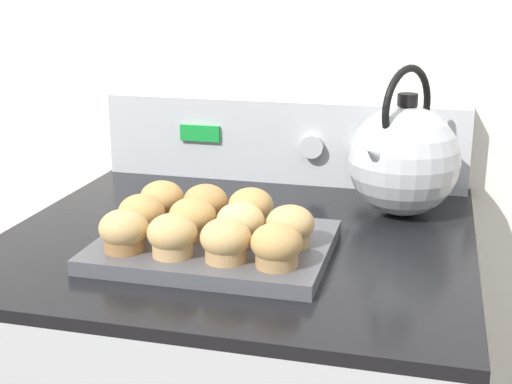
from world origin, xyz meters
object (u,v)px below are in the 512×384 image
at_px(muffin_r2_c2, 251,208).
at_px(muffin_r0_c1, 172,236).
at_px(muffin_r0_c0, 124,231).
at_px(muffin_r1_c3, 290,227).
at_px(muffin_r2_c0, 162,200).
at_px(muffin_pan, 215,246).
at_px(muffin_r1_c1, 192,218).
at_px(tea_kettle, 404,159).
at_px(muffin_r2_c1, 206,204).
at_px(muffin_r0_c2, 226,241).
at_px(muffin_r0_c3, 277,246).
at_px(muffin_r1_c2, 240,224).
at_px(muffin_r1_c0, 142,215).

bearing_deg(muffin_r2_c2, muffin_r0_c1, -116.21).
height_order(muffin_r0_c0, muffin_r1_c3, same).
xyz_separation_m(muffin_r1_c3, muffin_r2_c0, (-0.23, 0.07, 0.00)).
bearing_deg(muffin_r1_c3, muffin_r2_c2, 137.57).
bearing_deg(muffin_pan, muffin_r0_c0, -145.99).
bearing_deg(muffin_r0_c0, muffin_r1_c1, 45.83).
bearing_deg(muffin_r1_c1, tea_kettle, 41.01).
bearing_deg(muffin_r1_c1, muffin_r2_c1, 92.79).
height_order(muffin_pan, muffin_r2_c0, muffin_r2_c0).
distance_m(muffin_pan, muffin_r2_c0, 0.14).
distance_m(muffin_r1_c3, tea_kettle, 0.30).
bearing_deg(muffin_r0_c2, muffin_r1_c1, 133.83).
relative_size(muffin_r0_c3, muffin_r2_c1, 1.00).
relative_size(muffin_pan, muffin_r1_c1, 4.85).
distance_m(muffin_r0_c0, muffin_r1_c1, 0.11).
bearing_deg(muffin_pan, muffin_r2_c0, 145.81).
xyz_separation_m(muffin_r0_c3, muffin_r1_c1, (-0.15, 0.08, 0.00)).
bearing_deg(muffin_r1_c3, muffin_pan, -178.65).
bearing_deg(muffin_pan, muffin_r0_c1, -116.50).
bearing_deg(muffin_r0_c3, muffin_r1_c2, 133.34).
xyz_separation_m(muffin_r0_c3, muffin_r1_c2, (-0.07, 0.08, 0.00)).
distance_m(muffin_pan, muffin_r2_c2, 0.09).
bearing_deg(muffin_r0_c3, muffin_pan, 145.14).
xyz_separation_m(muffin_r0_c0, muffin_r2_c2, (0.15, 0.15, 0.00)).
height_order(muffin_r0_c3, muffin_r1_c2, same).
distance_m(muffin_r0_c3, muffin_r1_c1, 0.17).
bearing_deg(muffin_r2_c1, muffin_r0_c2, -62.41).
height_order(muffin_r2_c0, tea_kettle, tea_kettle).
distance_m(muffin_r1_c3, muffin_r2_c0, 0.24).
bearing_deg(muffin_r0_c3, muffin_r2_c0, 145.48).
xyz_separation_m(muffin_r0_c2, muffin_r1_c0, (-0.16, 0.08, 0.00)).
distance_m(muffin_r1_c2, tea_kettle, 0.34).
distance_m(muffin_pan, muffin_r0_c3, 0.14).
bearing_deg(tea_kettle, muffin_r0_c1, -131.54).
distance_m(muffin_r0_c2, tea_kettle, 0.40).
bearing_deg(muffin_r0_c2, muffin_r2_c1, 117.59).
distance_m(muffin_r0_c0, tea_kettle, 0.50).
distance_m(muffin_r0_c3, muffin_r2_c1, 0.22).
bearing_deg(muffin_r0_c1, muffin_r0_c0, 179.47).
height_order(muffin_r1_c0, muffin_r2_c0, same).
bearing_deg(muffin_r1_c3, muffin_r1_c1, 179.92).
bearing_deg(muffin_r2_c0, muffin_r1_c2, -27.23).
height_order(muffin_r0_c2, tea_kettle, tea_kettle).
height_order(muffin_r0_c3, muffin_r2_c2, same).
bearing_deg(muffin_r1_c1, muffin_r0_c3, -28.76).
bearing_deg(muffin_r2_c1, muffin_r0_c1, -89.51).
bearing_deg(muffin_r2_c1, muffin_r0_c3, -45.49).
bearing_deg(muffin_r1_c1, muffin_r0_c0, -134.17).
distance_m(muffin_r0_c0, muffin_r0_c1, 0.07).
bearing_deg(muffin_r1_c1, muffin_pan, -4.70).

